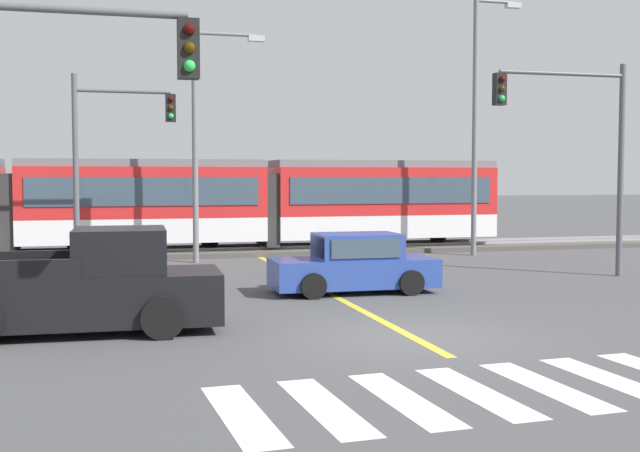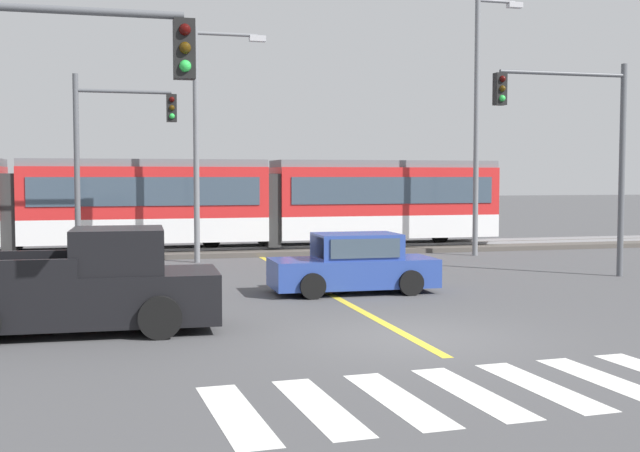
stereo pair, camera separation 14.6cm
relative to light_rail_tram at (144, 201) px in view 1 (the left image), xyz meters
The scene contains 19 objects.
ground_plane 17.80m from the light_rail_tram, 76.63° to the right, with size 200.00×200.00×0.00m, color #474749.
track_bed 4.53m from the light_rail_tram, ahead, with size 120.00×4.00×0.18m, color #4C4742.
rail_near 4.53m from the light_rail_tram, ahead, with size 120.00×0.08×0.10m, color #939399.
rail_far 4.53m from the light_rail_tram, 10.07° to the left, with size 120.00×0.08×0.10m, color #939399.
light_rail_tram is the anchor object (origin of this frame).
crosswalk_stripe_0 21.20m from the light_rail_tram, 89.33° to the right, with size 0.56×2.80×0.01m, color silver.
crosswalk_stripe_1 21.18m from the light_rail_tram, 86.35° to the right, with size 0.56×2.80×0.01m, color silver.
crosswalk_stripe_2 21.22m from the light_rail_tram, 83.36° to the right, with size 0.56×2.80×0.01m, color silver.
crosswalk_stripe_3 21.32m from the light_rail_tram, 80.40° to the right, with size 0.56×2.80×0.01m, color silver.
crosswalk_stripe_4 21.47m from the light_rail_tram, 77.46° to the right, with size 0.56×2.80×0.01m, color silver.
crosswalk_stripe_5 21.67m from the light_rail_tram, 74.58° to the right, with size 0.56×2.80×0.01m, color silver.
lane_centre_line 11.40m from the light_rail_tram, 68.61° to the right, with size 0.20×16.90×0.01m, color gold.
sedan_crossing 12.41m from the light_rail_tram, 67.33° to the right, with size 4.22×1.96×1.52m.
pickup_truck 15.26m from the light_rail_tram, 96.77° to the right, with size 5.47×2.38×1.98m.
traffic_light_far_left 4.80m from the light_rail_tram, 106.44° to the right, with size 3.25×0.38×6.23m.
traffic_light_mid_right 15.88m from the light_rail_tram, 40.24° to the right, with size 4.25×0.38×6.28m.
traffic_light_near_left 18.71m from the light_rail_tram, 97.15° to the right, with size 3.75×0.38×5.73m.
street_lamp_centre 4.49m from the light_rail_tram, 59.31° to the right, with size 2.52×0.28×8.05m.
street_lamp_east 13.02m from the light_rail_tram, 15.17° to the right, with size 1.88×0.28×9.68m.
Camera 1 is at (-5.43, -13.67, 2.97)m, focal length 45.00 mm.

